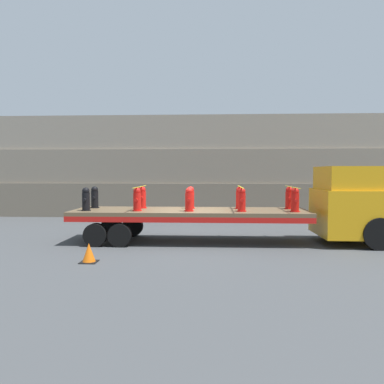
# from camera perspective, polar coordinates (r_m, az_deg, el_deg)

# --- Properties ---
(ground_plane) EXTENTS (120.00, 120.00, 0.00)m
(ground_plane) POSITION_cam_1_polar(r_m,az_deg,el_deg) (14.71, -0.33, -7.57)
(ground_plane) COLOR #3F4244
(rock_cliff) EXTENTS (60.00, 3.30, 6.09)m
(rock_cliff) POSITION_cam_1_polar(r_m,az_deg,el_deg) (23.55, 0.94, 3.89)
(rock_cliff) COLOR #706656
(rock_cliff) RESTS_ON ground_plane
(truck_cab) EXTENTS (2.62, 2.74, 2.93)m
(truck_cab) POSITION_cam_1_polar(r_m,az_deg,el_deg) (15.46, 23.47, -1.81)
(truck_cab) COLOR orange
(truck_cab) RESTS_ON ground_plane
(flatbed_trailer) EXTENTS (9.03, 2.54, 1.25)m
(flatbed_trailer) POSITION_cam_1_polar(r_m,az_deg,el_deg) (14.60, -2.63, -3.62)
(flatbed_trailer) COLOR brown
(flatbed_trailer) RESTS_ON ground_plane
(fire_hydrant_black_near_0) EXTENTS (0.36, 0.53, 0.88)m
(fire_hydrant_black_near_0) POSITION_cam_1_polar(r_m,az_deg,el_deg) (14.72, -15.86, -1.09)
(fire_hydrant_black_near_0) COLOR black
(fire_hydrant_black_near_0) RESTS_ON flatbed_trailer
(fire_hydrant_black_far_0) EXTENTS (0.36, 0.53, 0.88)m
(fire_hydrant_black_far_0) POSITION_cam_1_polar(r_m,az_deg,el_deg) (15.73, -14.60, -0.81)
(fire_hydrant_black_far_0) COLOR black
(fire_hydrant_black_far_0) RESTS_ON flatbed_trailer
(fire_hydrant_red_near_1) EXTENTS (0.36, 0.53, 0.88)m
(fire_hydrant_red_near_1) POSITION_cam_1_polar(r_m,az_deg,el_deg) (14.21, -8.36, -1.15)
(fire_hydrant_red_near_1) COLOR red
(fire_hydrant_red_near_1) RESTS_ON flatbed_trailer
(fire_hydrant_red_far_1) EXTENTS (0.36, 0.53, 0.88)m
(fire_hydrant_red_far_1) POSITION_cam_1_polar(r_m,az_deg,el_deg) (15.25, -7.58, -0.85)
(fire_hydrant_red_far_1) COLOR red
(fire_hydrant_red_far_1) RESTS_ON flatbed_trailer
(fire_hydrant_red_near_2) EXTENTS (0.36, 0.53, 0.88)m
(fire_hydrant_red_near_2) POSITION_cam_1_polar(r_m,az_deg,el_deg) (13.96, -0.46, -1.19)
(fire_hydrant_red_near_2) COLOR red
(fire_hydrant_red_near_2) RESTS_ON flatbed_trailer
(fire_hydrant_red_far_2) EXTENTS (0.36, 0.53, 0.88)m
(fire_hydrant_red_far_2) POSITION_cam_1_polar(r_m,az_deg,el_deg) (15.02, -0.21, -0.89)
(fire_hydrant_red_far_2) COLOR red
(fire_hydrant_red_far_2) RESTS_ON flatbed_trailer
(fire_hydrant_red_near_3) EXTENTS (0.36, 0.53, 0.88)m
(fire_hydrant_red_near_3) POSITION_cam_1_polar(r_m,az_deg,el_deg) (13.98, 7.58, -1.21)
(fire_hydrant_red_near_3) COLOR red
(fire_hydrant_red_near_3) RESTS_ON flatbed_trailer
(fire_hydrant_red_far_3) EXTENTS (0.36, 0.53, 0.88)m
(fire_hydrant_red_far_3) POSITION_cam_1_polar(r_m,az_deg,el_deg) (15.04, 7.25, -0.90)
(fire_hydrant_red_far_3) COLOR red
(fire_hydrant_red_far_3) RESTS_ON flatbed_trailer
(fire_hydrant_red_near_4) EXTENTS (0.36, 0.53, 0.88)m
(fire_hydrant_red_near_4) POSITION_cam_1_polar(r_m,az_deg,el_deg) (14.27, 15.44, -1.21)
(fire_hydrant_red_near_4) COLOR red
(fire_hydrant_red_near_4) RESTS_ON flatbed_trailer
(fire_hydrant_red_far_4) EXTENTS (0.36, 0.53, 0.88)m
(fire_hydrant_red_far_4) POSITION_cam_1_polar(r_m,az_deg,el_deg) (15.31, 14.58, -0.91)
(fire_hydrant_red_far_4) COLOR red
(fire_hydrant_red_far_4) RESTS_ON flatbed_trailer
(cargo_strap_rear) EXTENTS (0.05, 2.63, 0.01)m
(cargo_strap_rear) POSITION_cam_1_polar(r_m,az_deg,el_deg) (14.70, -7.97, 0.80)
(cargo_strap_rear) COLOR yellow
(cargo_strap_rear) RESTS_ON fire_hydrant_red_near_1
(cargo_strap_middle) EXTENTS (0.05, 2.63, 0.01)m
(cargo_strap_middle) POSITION_cam_1_polar(r_m,az_deg,el_deg) (14.48, 7.42, 0.77)
(cargo_strap_middle) COLOR yellow
(cargo_strap_middle) RESTS_ON fire_hydrant_red_near_3
(cargo_strap_front) EXTENTS (0.05, 2.63, 0.01)m
(cargo_strap_front) POSITION_cam_1_polar(r_m,az_deg,el_deg) (14.76, 15.02, 0.73)
(cargo_strap_front) COLOR yellow
(cargo_strap_front) RESTS_ON fire_hydrant_red_near_4
(traffic_cone) EXTENTS (0.50, 0.50, 0.58)m
(traffic_cone) POSITION_cam_1_polar(r_m,az_deg,el_deg) (11.81, -15.44, -8.94)
(traffic_cone) COLOR black
(traffic_cone) RESTS_ON ground_plane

